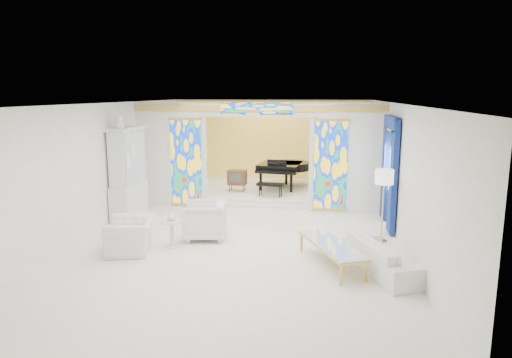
# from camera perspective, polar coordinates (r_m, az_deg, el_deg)

# --- Properties ---
(floor) EXTENTS (12.00, 12.00, 0.00)m
(floor) POSITION_cam_1_polar(r_m,az_deg,el_deg) (11.14, -1.23, -6.18)
(floor) COLOR white
(floor) RESTS_ON ground
(ceiling) EXTENTS (7.00, 12.00, 0.02)m
(ceiling) POSITION_cam_1_polar(r_m,az_deg,el_deg) (10.67, -1.29, 9.44)
(ceiling) COLOR white
(ceiling) RESTS_ON wall_back
(wall_back) EXTENTS (7.00, 0.02, 3.00)m
(wall_back) POSITION_cam_1_polar(r_m,az_deg,el_deg) (16.70, 2.07, 4.72)
(wall_back) COLOR white
(wall_back) RESTS_ON floor
(wall_front) EXTENTS (7.00, 0.02, 3.00)m
(wall_front) POSITION_cam_1_polar(r_m,az_deg,el_deg) (5.14, -12.26, -9.24)
(wall_front) COLOR white
(wall_front) RESTS_ON floor
(wall_left) EXTENTS (0.02, 12.00, 3.00)m
(wall_left) POSITION_cam_1_polar(r_m,az_deg,el_deg) (11.88, -18.17, 1.76)
(wall_left) COLOR white
(wall_left) RESTS_ON floor
(wall_right) EXTENTS (0.02, 12.00, 3.00)m
(wall_right) POSITION_cam_1_polar(r_m,az_deg,el_deg) (10.81, 17.37, 0.98)
(wall_right) COLOR white
(wall_right) RESTS_ON floor
(partition_wall) EXTENTS (7.00, 0.22, 3.00)m
(partition_wall) POSITION_cam_1_polar(r_m,az_deg,el_deg) (12.74, 0.19, 3.56)
(partition_wall) COLOR white
(partition_wall) RESTS_ON floor
(stained_glass_left) EXTENTS (0.90, 0.04, 2.40)m
(stained_glass_left) POSITION_cam_1_polar(r_m,az_deg,el_deg) (13.11, -8.70, 2.09)
(stained_glass_left) COLOR gold
(stained_glass_left) RESTS_ON partition_wall
(stained_glass_right) EXTENTS (0.90, 0.04, 2.40)m
(stained_glass_right) POSITION_cam_1_polar(r_m,az_deg,el_deg) (12.57, 9.33, 1.70)
(stained_glass_right) COLOR gold
(stained_glass_right) RESTS_ON partition_wall
(stained_glass_transom) EXTENTS (2.00, 0.04, 0.34)m
(stained_glass_transom) POSITION_cam_1_polar(r_m,az_deg,el_deg) (12.54, 0.12, 8.80)
(stained_glass_transom) COLOR gold
(stained_glass_transom) RESTS_ON partition_wall
(alcove_platform) EXTENTS (6.80, 3.80, 0.18)m
(alcove_platform) POSITION_cam_1_polar(r_m,az_deg,el_deg) (15.06, 1.28, -1.36)
(alcove_platform) COLOR white
(alcove_platform) RESTS_ON floor
(gold_curtain_back) EXTENTS (6.70, 0.10, 2.90)m
(gold_curtain_back) POSITION_cam_1_polar(r_m,az_deg,el_deg) (16.59, 2.03, 4.68)
(gold_curtain_back) COLOR #F8D456
(gold_curtain_back) RESTS_ON wall_back
(chandelier) EXTENTS (0.48, 0.48, 0.30)m
(chandelier) POSITION_cam_1_polar(r_m,az_deg,el_deg) (14.62, 2.06, 8.00)
(chandelier) COLOR gold
(chandelier) RESTS_ON ceiling
(blue_drapes) EXTENTS (0.14, 1.85, 2.65)m
(blue_drapes) POSITION_cam_1_polar(r_m,az_deg,el_deg) (11.47, 16.35, 1.96)
(blue_drapes) COLOR navy
(blue_drapes) RESTS_ON wall_right
(china_cabinet) EXTENTS (0.56, 1.46, 2.72)m
(china_cabinet) POSITION_cam_1_polar(r_m,az_deg,el_deg) (12.34, -15.69, 0.66)
(china_cabinet) COLOR silver
(china_cabinet) RESTS_ON floor
(armchair_left) EXTENTS (1.15, 1.25, 0.69)m
(armchair_left) POSITION_cam_1_polar(r_m,az_deg,el_deg) (9.81, -15.37, -6.84)
(armchair_left) COLOR silver
(armchair_left) RESTS_ON floor
(armchair_right) EXTENTS (1.06, 1.04, 0.85)m
(armchair_right) POSITION_cam_1_polar(r_m,az_deg,el_deg) (10.34, -6.46, -5.14)
(armchair_right) COLOR white
(armchair_right) RESTS_ON floor
(sofa) EXTENTS (1.50, 2.20, 0.60)m
(sofa) POSITION_cam_1_polar(r_m,az_deg,el_deg) (8.79, 15.77, -9.23)
(sofa) COLOR silver
(sofa) RESTS_ON floor
(side_table) EXTENTS (0.48, 0.48, 0.58)m
(side_table) POSITION_cam_1_polar(r_m,az_deg,el_deg) (9.90, -10.45, -6.23)
(side_table) COLOR silver
(side_table) RESTS_ON floor
(vase) EXTENTS (0.20, 0.20, 0.18)m
(vase) POSITION_cam_1_polar(r_m,az_deg,el_deg) (9.82, -10.51, -4.59)
(vase) COLOR white
(vase) RESTS_ON side_table
(coffee_table) EXTENTS (1.33, 1.99, 0.43)m
(coffee_table) POSITION_cam_1_polar(r_m,az_deg,el_deg) (8.83, 9.43, -8.22)
(coffee_table) COLOR silver
(coffee_table) RESTS_ON floor
(floor_lamp) EXTENTS (0.45, 0.45, 1.62)m
(floor_lamp) POSITION_cam_1_polar(r_m,az_deg,el_deg) (10.21, 15.73, -0.17)
(floor_lamp) COLOR gold
(floor_lamp) RESTS_ON floor
(grand_piano) EXTENTS (1.77, 2.54, 0.99)m
(grand_piano) POSITION_cam_1_polar(r_m,az_deg,el_deg) (14.96, 3.58, 1.50)
(grand_piano) COLOR black
(grand_piano) RESTS_ON alcove_platform
(tv_console) EXTENTS (0.59, 0.42, 0.67)m
(tv_console) POSITION_cam_1_polar(r_m,az_deg,el_deg) (14.40, -2.37, 0.20)
(tv_console) COLOR brown
(tv_console) RESTS_ON alcove_platform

